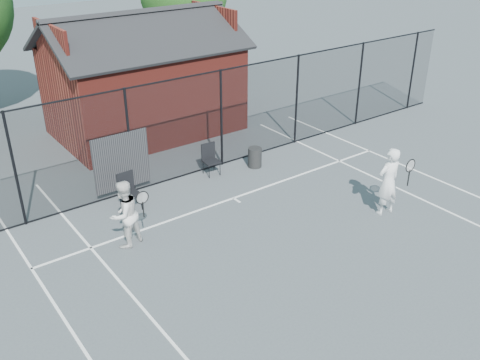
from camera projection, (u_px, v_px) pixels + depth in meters
ground at (308, 248)px, 12.50m from camera, size 80.00×80.00×0.00m
court_lines at (350, 275)px, 11.54m from camera, size 11.02×18.00×0.01m
fence at (184, 130)px, 15.28m from camera, size 22.04×3.00×3.00m
clubhouse at (144, 87)px, 18.52m from camera, size 6.50×4.36×4.19m
player_front at (388, 181)px, 13.55m from camera, size 0.84×0.64×1.82m
player_back at (124, 214)px, 12.26m from camera, size 0.97×0.85×1.65m
chair_left at (130, 193)px, 13.90m from camera, size 0.51×0.53×0.99m
chair_right at (211, 160)px, 15.78m from camera, size 0.48×0.50×0.93m
waste_bin at (255, 157)px, 16.34m from camera, size 0.46×0.46×0.62m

